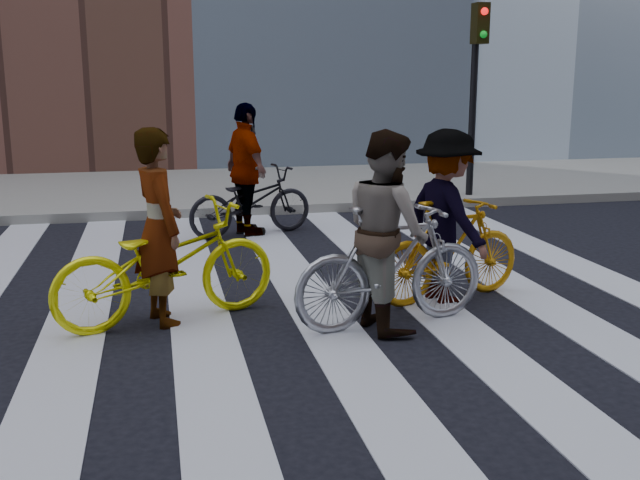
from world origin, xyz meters
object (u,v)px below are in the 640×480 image
object	(u,v)px
traffic_signal	(476,69)
rider_right	(446,217)
bike_yellow_right	(450,250)
rider_left	(159,227)
bike_dark_rear	(251,201)
rider_rear	(246,170)
bike_yellow_left	(166,264)
rider_mid	(387,230)
bike_silver_mid	(392,266)

from	to	relation	value
traffic_signal	rider_right	xyz separation A→B (m)	(-2.56, -5.21, -1.44)
bike_yellow_right	rider_left	xyz separation A→B (m)	(-2.78, -0.09, 0.37)
bike_dark_rear	rider_rear	size ratio (longest dim) A/B	0.99
bike_yellow_left	bike_dark_rear	world-z (taller)	bike_yellow_left
bike_dark_rear	rider_left	distance (m)	3.79
rider_right	rider_rear	bearing A→B (deg)	8.17
rider_left	rider_mid	xyz separation A→B (m)	(1.93, -0.55, -0.00)
traffic_signal	rider_mid	world-z (taller)	traffic_signal
traffic_signal	bike_silver_mid	size ratio (longest dim) A/B	1.82
bike_silver_mid	rider_right	xyz separation A→B (m)	(0.75, 0.63, 0.29)
rider_left	bike_dark_rear	bearing A→B (deg)	-38.13
rider_mid	rider_right	distance (m)	1.02
bike_silver_mid	rider_rear	xyz separation A→B (m)	(-0.77, 4.10, 0.36)
rider_left	rider_mid	distance (m)	2.00
bike_yellow_right	rider_left	bearing A→B (deg)	76.25
bike_yellow_right	bike_dark_rear	distance (m)	3.79
traffic_signal	bike_yellow_left	xyz separation A→B (m)	(-5.23, -5.30, -1.74)
traffic_signal	rider_right	distance (m)	5.98
bike_yellow_left	rider_rear	bearing A→B (deg)	-36.68
bike_yellow_left	bike_dark_rear	xyz separation A→B (m)	(1.21, 3.56, -0.07)
bike_yellow_left	rider_rear	world-z (taller)	rider_rear
rider_mid	bike_dark_rear	bearing A→B (deg)	-0.72
bike_silver_mid	rider_mid	size ratio (longest dim) A/B	1.05
rider_right	rider_mid	bearing A→B (deg)	112.73
bike_yellow_right	rider_right	world-z (taller)	rider_right
bike_yellow_left	rider_rear	size ratio (longest dim) A/B	1.13
bike_yellow_left	bike_silver_mid	xyz separation A→B (m)	(1.93, -0.55, 0.01)
bike_silver_mid	bike_yellow_right	bearing A→B (deg)	-61.78
bike_silver_mid	bike_dark_rear	world-z (taller)	bike_silver_mid
bike_silver_mid	rider_rear	world-z (taller)	rider_rear
rider_mid	rider_right	xyz separation A→B (m)	(0.80, 0.63, -0.03)
traffic_signal	bike_silver_mid	xyz separation A→B (m)	(-3.31, -5.84, -1.73)
bike_yellow_left	rider_right	bearing A→B (deg)	-106.82
bike_yellow_left	rider_left	bearing A→B (deg)	71.33
rider_left	bike_silver_mid	bearing A→B (deg)	-124.08
bike_yellow_left	rider_left	distance (m)	0.34
bike_silver_mid	rider_left	bearing A→B (deg)	64.56
bike_yellow_left	rider_right	size ratio (longest dim) A/B	1.22
bike_yellow_left	bike_yellow_right	world-z (taller)	bike_yellow_left
bike_silver_mid	rider_mid	world-z (taller)	rider_mid
bike_dark_rear	rider_left	world-z (taller)	rider_left
rider_left	rider_mid	size ratio (longest dim) A/B	1.01
bike_silver_mid	rider_right	bearing A→B (deg)	-59.97
bike_yellow_right	bike_yellow_left	bearing A→B (deg)	76.29
traffic_signal	rider_mid	xyz separation A→B (m)	(-3.36, -5.84, -1.41)
rider_left	rider_right	world-z (taller)	rider_left
traffic_signal	bike_silver_mid	world-z (taller)	traffic_signal
bike_yellow_right	rider_rear	world-z (taller)	rider_rear
bike_yellow_right	rider_mid	size ratio (longest dim) A/B	0.97
rider_mid	rider_right	bearing A→B (deg)	-61.78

